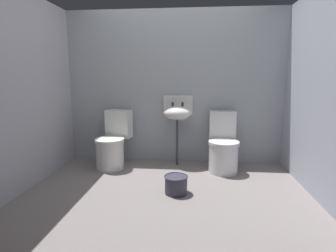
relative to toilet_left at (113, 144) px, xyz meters
The scene contains 8 objects.
ground_plane 1.26m from the toilet_left, 46.48° to the right, with size 3.52×2.86×0.08m, color slate.
wall_back 1.20m from the toilet_left, 25.64° to the left, with size 3.52×0.10×2.19m, color #A0A8AD.
wall_left 1.34m from the toilet_left, 134.87° to the right, with size 0.10×2.66×2.19m, color #A3A2AB.
wall_right 2.68m from the toilet_left, 17.67° to the right, with size 0.10×2.66×2.19m, color #9DA1AF.
toilet_left is the anchor object (origin of this frame).
toilet_right 1.52m from the toilet_left, ahead, with size 0.40×0.59×0.78m.
sink 1.01m from the toilet_left, 11.86° to the left, with size 0.42×0.35×0.99m.
bucket 1.27m from the toilet_left, 40.91° to the right, with size 0.26×0.26×0.20m.
Camera 1 is at (0.30, -2.73, 1.26)m, focal length 29.12 mm.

